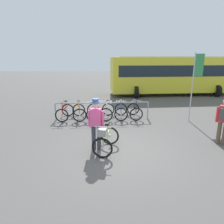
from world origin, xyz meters
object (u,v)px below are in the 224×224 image
(featured_bicycle, at_px, (106,139))
(bus_distant, at_px, (173,73))
(racked_bike_red, at_px, (65,112))
(racked_bike_blue, at_px, (121,111))
(banner_flag, at_px, (196,74))
(racked_bike_black, at_px, (135,111))
(pedestrian_with_backpack, at_px, (224,119))
(racked_bike_white, at_px, (107,111))
(person_with_featured_bike, at_px, (96,122))
(racked_bike_orange, at_px, (79,112))
(racked_bike_teal, at_px, (93,111))

(featured_bicycle, distance_m, bus_distant, 11.87)
(racked_bike_red, bearing_deg, racked_bike_blue, 3.97)
(banner_flag, bearing_deg, racked_bike_red, 177.53)
(racked_bike_blue, xyz_separation_m, featured_bicycle, (-0.64, -3.81, 0.08))
(racked_bike_black, bearing_deg, pedestrian_with_backpack, -50.05)
(racked_bike_white, distance_m, racked_bike_black, 1.40)
(person_with_featured_bike, bearing_deg, racked_bike_orange, 108.31)
(racked_bike_blue, relative_size, featured_bicycle, 0.91)
(racked_bike_black, bearing_deg, racked_bike_blue, -176.03)
(pedestrian_with_backpack, xyz_separation_m, banner_flag, (0.01, 2.73, 1.29))
(racked_bike_teal, xyz_separation_m, person_with_featured_bike, (0.44, -3.50, 0.58))
(racked_bike_red, height_order, racked_bike_blue, same)
(racked_bike_white, relative_size, featured_bicycle, 0.94)
(racked_bike_red, height_order, racked_bike_teal, same)
(racked_bike_blue, xyz_separation_m, racked_bike_black, (0.70, 0.05, -0.00))
(banner_flag, bearing_deg, bus_distant, 81.89)
(racked_bike_white, bearing_deg, bus_distant, 53.18)
(racked_bike_white, bearing_deg, person_with_featured_bike, -94.10)
(featured_bicycle, bearing_deg, person_with_featured_bike, 146.26)
(pedestrian_with_backpack, bearing_deg, racked_bike_orange, 151.06)
(racked_bike_blue, height_order, person_with_featured_bike, person_with_featured_bike)
(featured_bicycle, height_order, person_with_featured_bike, person_with_featured_bike)
(racked_bike_blue, bearing_deg, racked_bike_orange, -176.03)
(racked_bike_orange, relative_size, featured_bicycle, 0.99)
(racked_bike_orange, height_order, racked_bike_white, same)
(banner_flag, bearing_deg, racked_bike_blue, 172.30)
(racked_bike_blue, distance_m, bus_distant, 8.28)
(racked_bike_orange, height_order, racked_bike_black, same)
(person_with_featured_bike, bearing_deg, bus_distant, 62.60)
(racked_bike_orange, height_order, banner_flag, banner_flag)
(racked_bike_teal, height_order, featured_bicycle, same)
(racked_bike_teal, xyz_separation_m, featured_bicycle, (0.76, -3.71, 0.08))
(featured_bicycle, distance_m, banner_flag, 5.55)
(racked_bike_blue, height_order, bus_distant, bus_distant)
(racked_bike_white, bearing_deg, racked_bike_teal, -176.03)
(bus_distant, bearing_deg, racked_bike_orange, -133.17)
(featured_bicycle, bearing_deg, banner_flag, 39.51)
(racked_bike_white, bearing_deg, banner_flag, -5.74)
(racked_bike_teal, bearing_deg, banner_flag, -4.34)
(featured_bicycle, bearing_deg, racked_bike_white, 90.91)
(racked_bike_orange, bearing_deg, bus_distant, 46.83)
(featured_bicycle, distance_m, person_with_featured_bike, 0.63)
(person_with_featured_bike, xyz_separation_m, banner_flag, (4.37, 3.13, 1.28))
(racked_bike_blue, bearing_deg, racked_bike_white, -176.03)
(racked_bike_red, bearing_deg, racked_bike_white, 3.97)
(racked_bike_blue, bearing_deg, racked_bike_black, 3.97)
(racked_bike_red, height_order, banner_flag, banner_flag)
(banner_flag, bearing_deg, racked_bike_white, 174.26)
(racked_bike_blue, height_order, pedestrian_with_backpack, pedestrian_with_backpack)
(racked_bike_blue, bearing_deg, pedestrian_with_backpack, -43.09)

